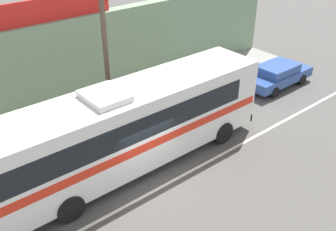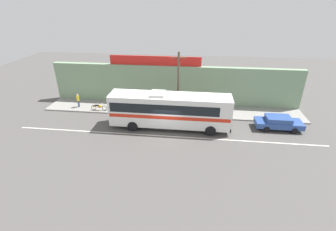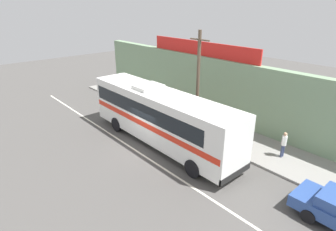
# 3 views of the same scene
# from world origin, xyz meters

# --- Properties ---
(ground_plane) EXTENTS (70.00, 70.00, 0.00)m
(ground_plane) POSITION_xyz_m (0.00, 0.00, 0.00)
(ground_plane) COLOR #4F4C49
(sidewalk_slab) EXTENTS (30.00, 3.60, 0.14)m
(sidewalk_slab) POSITION_xyz_m (0.00, 5.20, 0.07)
(sidewalk_slab) COLOR gray
(sidewalk_slab) RESTS_ON ground_plane
(storefront_facade) EXTENTS (30.00, 0.70, 4.80)m
(storefront_facade) POSITION_xyz_m (0.00, 7.35, 2.40)
(storefront_facade) COLOR gray
(storefront_facade) RESTS_ON ground_plane
(storefront_billboard) EXTENTS (10.94, 0.12, 1.10)m
(storefront_billboard) POSITION_xyz_m (-2.27, 7.35, 5.35)
(storefront_billboard) COLOR red
(storefront_billboard) RESTS_ON storefront_facade
(road_center_stripe) EXTENTS (30.00, 0.14, 0.01)m
(road_center_stripe) POSITION_xyz_m (0.00, -0.80, 0.00)
(road_center_stripe) COLOR silver
(road_center_stripe) RESTS_ON ground_plane
(intercity_bus) EXTENTS (12.05, 2.62, 3.78)m
(intercity_bus) POSITION_xyz_m (0.14, 1.04, 2.07)
(intercity_bus) COLOR white
(intercity_bus) RESTS_ON ground_plane
(parked_car) EXTENTS (4.59, 1.91, 1.37)m
(parked_car) POSITION_xyz_m (11.20, 2.02, 0.74)
(parked_car) COLOR #2D4C93
(parked_car) RESTS_ON ground_plane
(utility_pole) EXTENTS (1.60, 0.22, 7.05)m
(utility_pole) POSITION_xyz_m (0.81, 3.82, 3.80)
(utility_pole) COLOR brown
(utility_pole) RESTS_ON sidewalk_slab
(motorcycle_green) EXTENTS (1.88, 0.56, 0.94)m
(motorcycle_green) POSITION_xyz_m (-4.27, 3.86, 0.57)
(motorcycle_green) COLOR black
(motorcycle_green) RESTS_ON sidewalk_slab
(motorcycle_orange) EXTENTS (1.92, 0.56, 0.94)m
(motorcycle_orange) POSITION_xyz_m (-8.49, 3.93, 0.57)
(motorcycle_orange) COLOR black
(motorcycle_orange) RESTS_ON sidewalk_slab
(pedestrian_by_curb) EXTENTS (0.30, 0.48, 1.62)m
(pedestrian_by_curb) POSITION_xyz_m (6.55, 5.25, 1.08)
(pedestrian_by_curb) COLOR navy
(pedestrian_by_curb) RESTS_ON sidewalk_slab
(pedestrian_far_right) EXTENTS (0.30, 0.48, 1.65)m
(pedestrian_far_right) POSITION_xyz_m (-11.24, 4.58, 1.10)
(pedestrian_far_right) COLOR navy
(pedestrian_far_right) RESTS_ON sidewalk_slab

